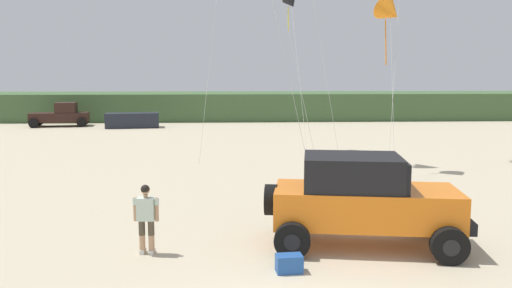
# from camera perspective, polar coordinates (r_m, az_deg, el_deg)

# --- Properties ---
(dune_ridge) EXTENTS (90.00, 9.40, 2.52)m
(dune_ridge) POSITION_cam_1_polar(r_m,az_deg,el_deg) (50.63, -1.60, 4.35)
(dune_ridge) COLOR #426038
(dune_ridge) RESTS_ON ground_plane
(jeep) EXTENTS (4.99, 3.02, 2.26)m
(jeep) POSITION_cam_1_polar(r_m,az_deg,el_deg) (12.75, 11.89, -6.00)
(jeep) COLOR orange
(jeep) RESTS_ON ground_plane
(person_watching) EXTENTS (0.62, 0.34, 1.67)m
(person_watching) POSITION_cam_1_polar(r_m,az_deg,el_deg) (12.27, -12.22, -7.82)
(person_watching) COLOR tan
(person_watching) RESTS_ON ground_plane
(cooler_box) EXTENTS (0.59, 0.41, 0.38)m
(cooler_box) POSITION_cam_1_polar(r_m,az_deg,el_deg) (11.18, 3.74, -13.23)
(cooler_box) COLOR #23519E
(cooler_box) RESTS_ON ground_plane
(distant_pickup) EXTENTS (4.84, 3.02, 1.98)m
(distant_pickup) POSITION_cam_1_polar(r_m,az_deg,el_deg) (45.30, -21.00, 3.05)
(distant_pickup) COLOR black
(distant_pickup) RESTS_ON ground_plane
(distant_sedan) EXTENTS (4.38, 2.22, 1.20)m
(distant_sedan) POSITION_cam_1_polar(r_m,az_deg,el_deg) (42.40, -13.69, 2.60)
(distant_sedan) COLOR #1E232D
(distant_sedan) RESTS_ON ground_plane
(kite_blue_swept) EXTENTS (1.28, 6.58, 8.75)m
(kite_blue_swept) POSITION_cam_1_polar(r_m,az_deg,el_deg) (29.31, 3.96, 15.52)
(kite_blue_swept) COLOR black
(kite_blue_swept) RESTS_ON ground_plane
(kite_pink_ribbon) EXTENTS (1.72, 3.67, 7.62)m
(kite_pink_ribbon) POSITION_cam_1_polar(r_m,az_deg,el_deg) (23.05, 14.82, 14.07)
(kite_pink_ribbon) COLOR orange
(kite_pink_ribbon) RESTS_ON ground_plane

